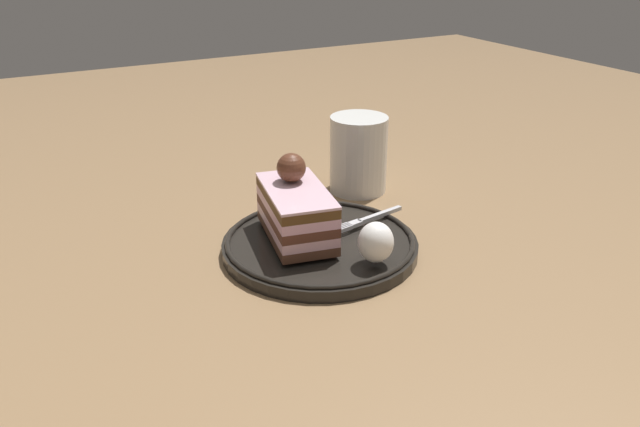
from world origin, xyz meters
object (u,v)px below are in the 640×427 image
object	(u,v)px
drink_glass_near	(358,159)
fork	(366,220)
dessert_plate	(320,244)
cake_slice	(297,209)
whipped_cream_dollop	(376,242)

from	to	relation	value
drink_glass_near	fork	bearing A→B (deg)	-117.73
dessert_plate	cake_slice	distance (m)	0.05
cake_slice	dessert_plate	bearing A→B (deg)	-39.33
dessert_plate	drink_glass_near	xyz separation A→B (m)	(0.14, 0.14, 0.04)
dessert_plate	cake_slice	bearing A→B (deg)	140.67
dessert_plate	whipped_cream_dollop	bearing A→B (deg)	-72.41
cake_slice	whipped_cream_dollop	xyz separation A→B (m)	(0.05, -0.10, -0.01)
dessert_plate	drink_glass_near	size ratio (longest dim) A/B	2.11
cake_slice	drink_glass_near	size ratio (longest dim) A/B	1.28
cake_slice	whipped_cream_dollop	size ratio (longest dim) A/B	3.07
whipped_cream_dollop	drink_glass_near	xyz separation A→B (m)	(0.11, 0.22, 0.01)
whipped_cream_dollop	cake_slice	bearing A→B (deg)	115.60
dessert_plate	whipped_cream_dollop	size ratio (longest dim) A/B	5.07
cake_slice	drink_glass_near	bearing A→B (deg)	37.70
whipped_cream_dollop	fork	world-z (taller)	whipped_cream_dollop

